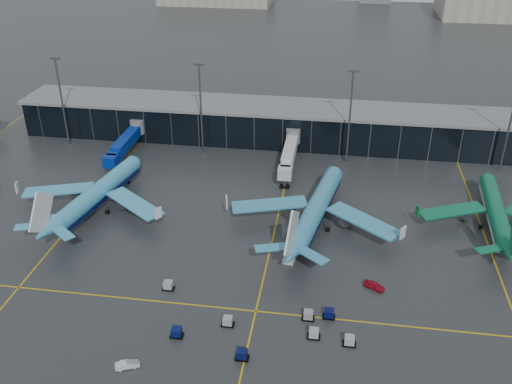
# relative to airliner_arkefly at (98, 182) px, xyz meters

# --- Properties ---
(ground) EXTENTS (600.00, 600.00, 0.00)m
(ground) POSITION_rel_airliner_arkefly_xyz_m (31.36, -16.09, -6.66)
(ground) COLOR #282B2D
(ground) RESTS_ON ground
(terminal_pier) EXTENTS (142.00, 17.00, 10.70)m
(terminal_pier) POSITION_rel_airliner_arkefly_xyz_m (31.36, 45.91, -1.23)
(terminal_pier) COLOR black
(terminal_pier) RESTS_ON ground
(jet_bridges) EXTENTS (94.00, 27.50, 7.20)m
(jet_bridges) POSITION_rel_airliner_arkefly_xyz_m (-3.64, 26.90, -2.10)
(jet_bridges) COLOR #595B60
(jet_bridges) RESTS_ON ground
(flood_masts) EXTENTS (203.00, 0.50, 25.50)m
(flood_masts) POSITION_rel_airliner_arkefly_xyz_m (36.36, 33.91, 7.16)
(flood_masts) COLOR #595B60
(flood_masts) RESTS_ON ground
(taxi_lines) EXTENTS (220.00, 120.00, 0.02)m
(taxi_lines) POSITION_rel_airliner_arkefly_xyz_m (41.36, -5.48, -6.65)
(taxi_lines) COLOR gold
(taxi_lines) RESTS_ON ground
(airliner_arkefly) EXTENTS (44.99, 49.27, 13.31)m
(airliner_arkefly) POSITION_rel_airliner_arkefly_xyz_m (0.00, 0.00, 0.00)
(airliner_arkefly) COLOR #40A7D4
(airliner_arkefly) RESTS_ON ground
(airliner_klm_near) EXTENTS (47.59, 51.99, 13.94)m
(airliner_klm_near) POSITION_rel_airliner_arkefly_xyz_m (50.22, 0.13, 0.31)
(airliner_klm_near) COLOR #3A94BE
(airliner_klm_near) RESTS_ON ground
(airliner_aer_lingus) EXTENTS (37.87, 42.38, 12.28)m
(airliner_aer_lingus) POSITION_rel_airliner_arkefly_xyz_m (88.84, 5.30, -0.52)
(airliner_aer_lingus) COLOR #0C6744
(airliner_aer_lingus) RESTS_ON ground
(baggage_carts) EXTENTS (35.67, 16.93, 1.70)m
(baggage_carts) POSITION_rel_airliner_arkefly_xyz_m (43.27, -35.08, -5.90)
(baggage_carts) COLOR black
(baggage_carts) RESTS_ON ground
(mobile_airstair) EXTENTS (2.65, 3.49, 3.45)m
(mobile_airstair) POSITION_rel_airliner_arkefly_xyz_m (45.68, -14.76, -5.89)
(mobile_airstair) COLOR silver
(mobile_airstair) RESTS_ON ground
(service_van_red) EXTENTS (4.30, 3.35, 1.37)m
(service_van_red) POSITION_rel_airliner_arkefly_xyz_m (62.23, -21.34, -5.97)
(service_van_red) COLOR #A90D1F
(service_van_red) RESTS_ON ground
(service_van_white) EXTENTS (3.99, 2.75, 1.24)m
(service_van_white) POSITION_rel_airliner_arkefly_xyz_m (23.54, -47.30, -6.03)
(service_van_white) COLOR silver
(service_van_white) RESTS_ON ground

